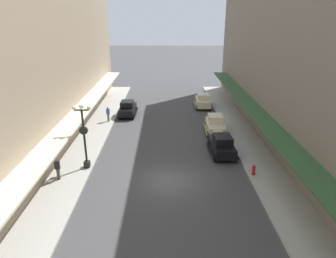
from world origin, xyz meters
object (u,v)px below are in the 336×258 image
at_px(parked_car_2, 203,100).
at_px(pedestrian_0, 58,169).
at_px(pedestrian_1, 108,114).
at_px(parked_car_0, 215,124).
at_px(parked_car_1, 128,108).
at_px(parked_car_3, 222,145).
at_px(fire_hydrant, 254,170).
at_px(lamp_post_with_clock, 84,134).

height_order(parked_car_2, pedestrian_0, parked_car_2).
bearing_deg(pedestrian_1, parked_car_0, -16.12).
xyz_separation_m(parked_car_2, pedestrian_0, (-12.67, -18.63, 0.05)).
bearing_deg(parked_car_1, parked_car_3, -49.53).
xyz_separation_m(parked_car_2, fire_hydrant, (1.70, -18.08, -0.38)).
xyz_separation_m(parked_car_2, pedestrian_1, (-11.27, -5.79, 0.05)).
xyz_separation_m(lamp_post_with_clock, pedestrian_1, (-0.22, 10.96, -2.00)).
bearing_deg(parked_car_0, parked_car_2, 91.30).
bearing_deg(lamp_post_with_clock, pedestrian_0, -130.86).
bearing_deg(parked_car_1, fire_hydrant, -53.10).
distance_m(fire_hydrant, pedestrian_1, 17.88).
height_order(parked_car_0, lamp_post_with_clock, lamp_post_with_clock).
bearing_deg(fire_hydrant, lamp_post_with_clock, 174.04).
distance_m(parked_car_1, pedestrian_1, 3.12).
bearing_deg(pedestrian_0, lamp_post_with_clock, 49.14).
relative_size(parked_car_1, parked_car_2, 1.00).
bearing_deg(lamp_post_with_clock, parked_car_3, 12.64).
bearing_deg(lamp_post_with_clock, parked_car_1, 82.95).
bearing_deg(parked_car_2, parked_car_3, -90.12).
xyz_separation_m(parked_car_1, pedestrian_1, (-1.89, -2.48, 0.05)).
height_order(parked_car_0, pedestrian_1, parked_car_0).
bearing_deg(parked_car_3, fire_hydrant, -65.53).
distance_m(pedestrian_0, pedestrian_1, 12.91).
xyz_separation_m(fire_hydrant, pedestrian_1, (-12.97, 12.29, 0.43)).
distance_m(parked_car_2, lamp_post_with_clock, 20.17).
distance_m(parked_car_3, pedestrian_0, 13.37).
bearing_deg(parked_car_2, lamp_post_with_clock, -123.41).
bearing_deg(parked_car_1, lamp_post_with_clock, -97.05).
xyz_separation_m(parked_car_1, lamp_post_with_clock, (-1.66, -13.44, 2.04)).
xyz_separation_m(parked_car_0, fire_hydrant, (1.49, -8.97, -0.38)).
bearing_deg(pedestrian_1, parked_car_2, 27.20).
bearing_deg(parked_car_2, fire_hydrant, -84.63).
height_order(parked_car_0, parked_car_3, same).
xyz_separation_m(parked_car_0, pedestrian_0, (-12.88, -9.51, 0.05)).
distance_m(fire_hydrant, pedestrian_0, 14.39).
relative_size(parked_car_0, fire_hydrant, 5.24).
xyz_separation_m(parked_car_0, pedestrian_1, (-11.48, 3.32, 0.05)).
distance_m(parked_car_1, parked_car_3, 14.42).
height_order(parked_car_3, lamp_post_with_clock, lamp_post_with_clock).
distance_m(lamp_post_with_clock, pedestrian_0, 3.18).
bearing_deg(fire_hydrant, parked_car_0, 99.45).
xyz_separation_m(fire_hydrant, pedestrian_0, (-14.37, -0.54, 0.43)).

